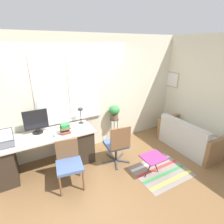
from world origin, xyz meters
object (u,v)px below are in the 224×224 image
Objects in this scene: office_chair_swivel at (117,144)px; potted_plant at (114,112)px; monitor at (36,122)px; laptop at (3,142)px; plant_stand at (114,123)px; book_stack at (65,129)px; couch_loveseat at (188,138)px; mouse at (54,136)px; keyboard at (39,139)px; folding_stool at (153,158)px; desk_chair_wooden at (69,162)px; desk_lamp at (80,112)px.

office_chair_swivel is 2.60× the size of potted_plant.
monitor reaches higher than potted_plant.
plant_stand is (2.42, 0.24, -0.25)m from laptop.
book_stack is at bearing -5.21° from laptop.
office_chair_swivel is 0.63× the size of couch_loveseat.
laptop reaches higher than office_chair_swivel.
mouse is (0.26, -0.32, -0.23)m from monitor.
book_stack is 1.13m from office_chair_swivel.
monitor reaches higher than keyboard.
monitor is at bearing 148.50° from book_stack.
potted_plant is (0.00, 0.00, 0.31)m from plant_stand.
keyboard reaches higher than folding_stool.
keyboard is (-0.02, -0.31, -0.24)m from monitor.
office_chair_swivel is (1.08, 0.09, 0.02)m from desk_chair_wooden.
laptop is 2.44m from plant_stand.
desk_chair_wooden is at bearing 159.38° from folding_stool.
couch_loveseat is at bearing -14.30° from mouse.
folding_stool is (1.87, -1.41, -0.64)m from monitor.
mouse is 1.62m from plant_stand.
book_stack is 0.31× the size of plant_stand.
plant_stand is at bearing 10.81° from keyboard.
monitor is 2.43m from folding_stool.
potted_plant is at bearing 14.24° from book_stack.
couch_loveseat is at bearing 4.12° from desk_chair_wooden.
mouse is 0.07× the size of desk_chair_wooden.
office_chair_swivel is (0.96, -0.46, -0.39)m from book_stack.
monitor is at bearing 128.46° from mouse.
couch_loveseat is 3.40× the size of folding_stool.
keyboard is at bearing -94.18° from monitor.
desk_chair_wooden is at bearing -101.76° from book_stack.
laptop reaches higher than plant_stand.
office_chair_swivel is at bearing -20.00° from mouse.
mouse is 0.81m from desk_lamp.
plant_stand is 1.89× the size of potted_plant.
potted_plant is (1.57, 0.36, 0.09)m from mouse.
desk_chair_wooden is (-0.11, -0.55, -0.41)m from book_stack.
desk_lamp is 1.01m from plant_stand.
desk_chair_wooden is at bearing -33.91° from laptop.
book_stack is 0.49× the size of folding_stool.
book_stack is at bearing -18.19° from office_chair_swivel.
keyboard is at bearing 177.64° from mouse.
folding_stool is (0.05, -1.45, -0.50)m from potted_plant.
keyboard is 0.63× the size of plant_stand.
keyboard is 1.89m from plant_stand.
keyboard is 1.56m from office_chair_swivel.
book_stack is at bearing -165.76° from potted_plant.
office_chair_swivel reaches higher than desk_chair_wooden.
desk_chair_wooden is at bearing -66.41° from monitor.
mouse is at bearing -173.87° from book_stack.
keyboard is 1.05m from desk_lamp.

